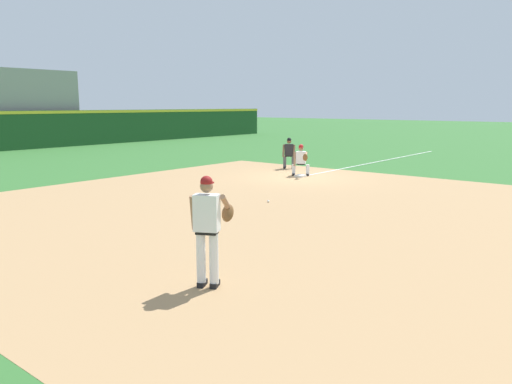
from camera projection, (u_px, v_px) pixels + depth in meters
The scene contains 10 objects.
ground_plane at pixel (300, 177), 20.86m from camera, with size 160.00×160.00×0.00m, color #336B2D.
infield_dirt_patch at pixel (274, 208), 14.55m from camera, with size 18.00×18.00×0.01m, color tan.
foul_line_stripe at pixel (380, 161), 26.66m from camera, with size 15.19×0.10×0.00m, color white.
first_base_bag at pixel (300, 176), 20.85m from camera, with size 0.38×0.38×0.09m, color white.
baseball at pixel (268, 201), 15.42m from camera, with size 0.07×0.07×0.07m, color white.
pitcher at pixel (209, 224), 8.10m from camera, with size 0.83×0.59×1.86m.
first_baseman at pixel (301, 159), 21.08m from camera, with size 0.83×1.01×1.34m.
umpire at pixel (289, 152), 23.53m from camera, with size 0.62×0.68×1.46m.
outfield_wall at pixel (35, 128), 34.29m from camera, with size 48.00×0.54×2.60m.
stadium_seating_block at pixel (11, 108), 36.12m from camera, with size 7.95×5.05×5.45m.
Camera 1 is at (-17.20, -11.59, 2.97)m, focal length 35.00 mm.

